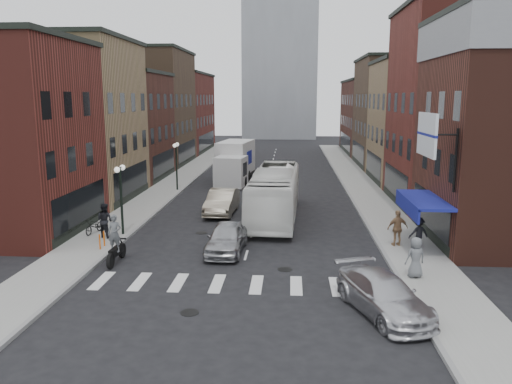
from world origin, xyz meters
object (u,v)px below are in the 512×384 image
streetlamp_near (121,187)px  sedan_left_far (222,202)px  transit_bus (275,193)px  ped_right_a (419,233)px  ped_right_b (398,228)px  ped_right_c (416,257)px  billboard_sign (429,136)px  motorcycle_rider (115,241)px  ped_left_solo (105,220)px  parked_bicycle (94,226)px  box_truck (235,162)px  curb_car (384,295)px  bike_rack (102,240)px  streetlamp_far (176,157)px  sedan_left_near (227,238)px

streetlamp_near → sedan_left_far: bearing=50.8°
transit_bus → ped_right_a: (7.72, -6.64, -0.70)m
ped_right_b → ped_right_c: 4.73m
billboard_sign → motorcycle_rider: 15.61m
sedan_left_far → ped_left_solo: size_ratio=2.57×
motorcycle_rider → ped_left_solo: 4.39m
ped_left_solo → billboard_sign: bearing=-166.1°
parked_bicycle → streetlamp_near: bearing=11.6°
box_truck → sedan_left_far: size_ratio=1.77×
curb_car → ped_left_solo: bearing=127.3°
streetlamp_near → transit_bus: size_ratio=0.34×
streetlamp_near → parked_bicycle: (-1.68, 0.01, -2.34)m
ped_right_a → ped_right_c: bearing=59.8°
billboard_sign → transit_bus: bearing=130.7°
sedan_left_far → ped_right_a: (11.38, -7.60, 0.13)m
ped_right_b → ped_right_c: bearing=75.5°
bike_rack → motorcycle_rider: 2.52m
box_truck → transit_bus: box_truck is taller
parked_bicycle → ped_left_solo: size_ratio=0.82×
streetlamp_far → transit_bus: (8.60, -8.92, -1.25)m
curb_car → parked_bicycle: 17.59m
transit_bus → curb_car: bearing=-70.6°
sedan_left_far → ped_left_solo: bearing=-127.4°
sedan_left_near → ped_left_solo: size_ratio=2.30×
ped_right_a → ped_right_b: bearing=-29.5°
billboard_sign → sedan_left_near: 11.07m
billboard_sign → bike_rack: size_ratio=4.62×
parked_bicycle → ped_right_b: size_ratio=0.84×
transit_bus → sedan_left_near: transit_bus is taller
billboard_sign → sedan_left_near: billboard_sign is taller
ped_left_solo → ped_right_b: 16.03m
motorcycle_rider → sedan_left_near: (5.10, 2.12, -0.36)m
ped_left_solo → ped_right_b: (16.02, -0.52, -0.02)m
box_truck → ped_right_a: box_truck is taller
box_truck → motorcycle_rider: size_ratio=3.68×
streetlamp_far → motorcycle_rider: (1.24, -18.68, -1.78)m
bike_rack → ped_right_b: bearing=5.2°
streetlamp_far → sedan_left_near: bearing=-69.0°
box_truck → ped_right_b: 23.09m
ped_right_a → ped_right_c: (-1.24, -4.45, 0.09)m
sedan_left_far → ped_right_c: (10.14, -12.05, 0.22)m
streetlamp_near → parked_bicycle: 2.88m
streetlamp_far → sedan_left_near: streetlamp_far is taller
sedan_left_near → ped_right_c: size_ratio=2.51×
sedan_left_near → parked_bicycle: size_ratio=2.79×
motorcycle_rider → ped_right_b: bearing=15.6°
bike_rack → parked_bicycle: size_ratio=0.49×
motorcycle_rider → ped_right_c: bearing=-3.4°
billboard_sign → streetlamp_far: 23.92m
sedan_left_near → sedan_left_far: (-1.41, 8.61, 0.06)m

